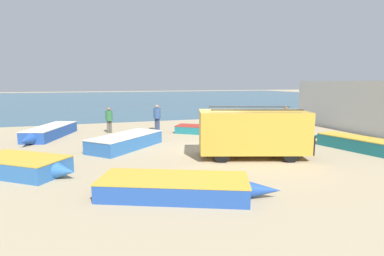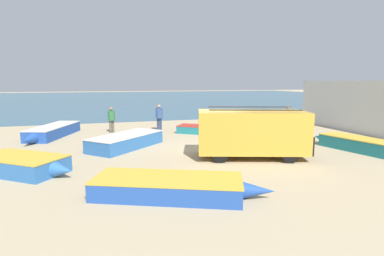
{
  "view_description": "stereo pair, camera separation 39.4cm",
  "coord_description": "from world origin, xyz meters",
  "px_view_note": "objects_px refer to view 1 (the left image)",
  "views": [
    {
      "loc": [
        -5.41,
        -13.06,
        3.3
      ],
      "look_at": [
        -0.71,
        1.15,
        1.0
      ],
      "focal_mm": 28.0,
      "sensor_mm": 36.0,
      "label": 1
    },
    {
      "loc": [
        -5.03,
        -13.18,
        3.3
      ],
      "look_at": [
        -0.71,
        1.15,
        1.0
      ],
      "focal_mm": 28.0,
      "sensor_mm": 36.0,
      "label": 2
    }
  ],
  "objects_px": {
    "parked_van": "(253,132)",
    "fisherman_0": "(285,117)",
    "fishing_rowboat_3": "(49,132)",
    "fishing_rowboat_5": "(23,166)",
    "fisherman_1": "(109,118)",
    "fishing_rowboat_0": "(214,130)",
    "fishing_rowboat_1": "(128,141)",
    "fisherman_2": "(157,115)",
    "fishing_rowboat_2": "(355,143)",
    "fishing_rowboat_4": "(179,187)",
    "fishing_rowboat_6": "(283,123)"
  },
  "relations": [
    {
      "from": "parked_van",
      "to": "fisherman_0",
      "type": "distance_m",
      "value": 6.81
    },
    {
      "from": "fishing_rowboat_3",
      "to": "fisherman_0",
      "type": "xyz_separation_m",
      "value": [
        14.19,
        -3.35,
        0.75
      ]
    },
    {
      "from": "fishing_rowboat_5",
      "to": "fisherman_1",
      "type": "height_order",
      "value": "fisherman_1"
    },
    {
      "from": "fishing_rowboat_3",
      "to": "fishing_rowboat_0",
      "type": "bearing_deg",
      "value": 97.58
    },
    {
      "from": "fishing_rowboat_1",
      "to": "fisherman_1",
      "type": "xyz_separation_m",
      "value": [
        -0.66,
        4.82,
        0.67
      ]
    },
    {
      "from": "parked_van",
      "to": "fisherman_2",
      "type": "xyz_separation_m",
      "value": [
        -2.54,
        8.44,
        -0.08
      ]
    },
    {
      "from": "fishing_rowboat_2",
      "to": "fishing_rowboat_4",
      "type": "relative_size",
      "value": 0.89
    },
    {
      "from": "fishing_rowboat_4",
      "to": "fisherman_2",
      "type": "xyz_separation_m",
      "value": [
        1.83,
        11.87,
        0.79
      ]
    },
    {
      "from": "fishing_rowboat_5",
      "to": "fisherman_2",
      "type": "distance_m",
      "value": 10.46
    },
    {
      "from": "fishing_rowboat_6",
      "to": "parked_van",
      "type": "bearing_deg",
      "value": -73.23
    },
    {
      "from": "fishing_rowboat_1",
      "to": "fishing_rowboat_4",
      "type": "distance_m",
      "value": 7.2
    },
    {
      "from": "fishing_rowboat_0",
      "to": "fishing_rowboat_5",
      "type": "distance_m",
      "value": 11.37
    },
    {
      "from": "fishing_rowboat_3",
      "to": "fisherman_2",
      "type": "relative_size",
      "value": 3.15
    },
    {
      "from": "fishing_rowboat_2",
      "to": "fisherman_0",
      "type": "bearing_deg",
      "value": -4.59
    },
    {
      "from": "fishing_rowboat_3",
      "to": "fishing_rowboat_4",
      "type": "relative_size",
      "value": 1.08
    },
    {
      "from": "fishing_rowboat_0",
      "to": "fisherman_2",
      "type": "bearing_deg",
      "value": 179.07
    },
    {
      "from": "fishing_rowboat_4",
      "to": "fisherman_1",
      "type": "height_order",
      "value": "fisherman_1"
    },
    {
      "from": "fisherman_0",
      "to": "fishing_rowboat_6",
      "type": "bearing_deg",
      "value": -34.46
    },
    {
      "from": "fishing_rowboat_6",
      "to": "fishing_rowboat_0",
      "type": "bearing_deg",
      "value": -111.27
    },
    {
      "from": "fishing_rowboat_1",
      "to": "fishing_rowboat_4",
      "type": "xyz_separation_m",
      "value": [
        0.65,
        -7.17,
        -0.06
      ]
    },
    {
      "from": "fisherman_2",
      "to": "fishing_rowboat_6",
      "type": "bearing_deg",
      "value": -77.05
    },
    {
      "from": "fishing_rowboat_0",
      "to": "fisherman_2",
      "type": "relative_size",
      "value": 2.85
    },
    {
      "from": "fishing_rowboat_0",
      "to": "fisherman_0",
      "type": "xyz_separation_m",
      "value": [
        4.3,
        -1.46,
        0.84
      ]
    },
    {
      "from": "fishing_rowboat_2",
      "to": "fishing_rowboat_3",
      "type": "xyz_separation_m",
      "value": [
        -14.81,
        8.23,
        0.02
      ]
    },
    {
      "from": "fishing_rowboat_1",
      "to": "fishing_rowboat_5",
      "type": "height_order",
      "value": "fishing_rowboat_1"
    },
    {
      "from": "fishing_rowboat_6",
      "to": "fisherman_0",
      "type": "relative_size",
      "value": 2.06
    },
    {
      "from": "parked_van",
      "to": "fisherman_1",
      "type": "xyz_separation_m",
      "value": [
        -5.69,
        8.56,
        -0.14
      ]
    },
    {
      "from": "fishing_rowboat_2",
      "to": "fisherman_0",
      "type": "distance_m",
      "value": 4.98
    },
    {
      "from": "fishing_rowboat_5",
      "to": "fisherman_0",
      "type": "xyz_separation_m",
      "value": [
        14.12,
        4.28,
        0.78
      ]
    },
    {
      "from": "fishing_rowboat_1",
      "to": "fisherman_1",
      "type": "relative_size",
      "value": 2.59
    },
    {
      "from": "fisherman_0",
      "to": "fishing_rowboat_1",
      "type": "bearing_deg",
      "value": 93.36
    },
    {
      "from": "fishing_rowboat_6",
      "to": "fisherman_1",
      "type": "height_order",
      "value": "fisherman_1"
    },
    {
      "from": "fishing_rowboat_3",
      "to": "fishing_rowboat_5",
      "type": "height_order",
      "value": "fishing_rowboat_3"
    },
    {
      "from": "fishing_rowboat_5",
      "to": "fisherman_2",
      "type": "bearing_deg",
      "value": 87.71
    },
    {
      "from": "fishing_rowboat_1",
      "to": "fishing_rowboat_3",
      "type": "xyz_separation_m",
      "value": [
        -4.19,
        4.25,
        -0.01
      ]
    },
    {
      "from": "fishing_rowboat_2",
      "to": "fishing_rowboat_5",
      "type": "bearing_deg",
      "value": 75.91
    },
    {
      "from": "fisherman_1",
      "to": "fishing_rowboat_0",
      "type": "bearing_deg",
      "value": 53.46
    },
    {
      "from": "fisherman_0",
      "to": "fisherman_2",
      "type": "bearing_deg",
      "value": 61.39
    },
    {
      "from": "fisherman_0",
      "to": "fishing_rowboat_5",
      "type": "bearing_deg",
      "value": 105.08
    },
    {
      "from": "parked_van",
      "to": "fishing_rowboat_0",
      "type": "xyz_separation_m",
      "value": [
        0.67,
        6.1,
        -0.9
      ]
    },
    {
      "from": "fishing_rowboat_2",
      "to": "fishing_rowboat_3",
      "type": "distance_m",
      "value": 16.94
    },
    {
      "from": "fisherman_2",
      "to": "fishing_rowboat_1",
      "type": "bearing_deg",
      "value": 173.87
    },
    {
      "from": "fishing_rowboat_5",
      "to": "fishing_rowboat_6",
      "type": "bearing_deg",
      "value": 60.06
    },
    {
      "from": "fisherman_0",
      "to": "parked_van",
      "type": "bearing_deg",
      "value": 131.21
    },
    {
      "from": "parked_van",
      "to": "fishing_rowboat_4",
      "type": "height_order",
      "value": "parked_van"
    },
    {
      "from": "fishing_rowboat_5",
      "to": "fishing_rowboat_6",
      "type": "relative_size",
      "value": 1.04
    },
    {
      "from": "fisherman_1",
      "to": "fisherman_2",
      "type": "distance_m",
      "value": 3.15
    },
    {
      "from": "fishing_rowboat_2",
      "to": "fishing_rowboat_3",
      "type": "relative_size",
      "value": 0.82
    },
    {
      "from": "fishing_rowboat_2",
      "to": "fishing_rowboat_3",
      "type": "bearing_deg",
      "value": 49.17
    },
    {
      "from": "fishing_rowboat_1",
      "to": "fishing_rowboat_3",
      "type": "distance_m",
      "value": 5.97
    }
  ]
}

